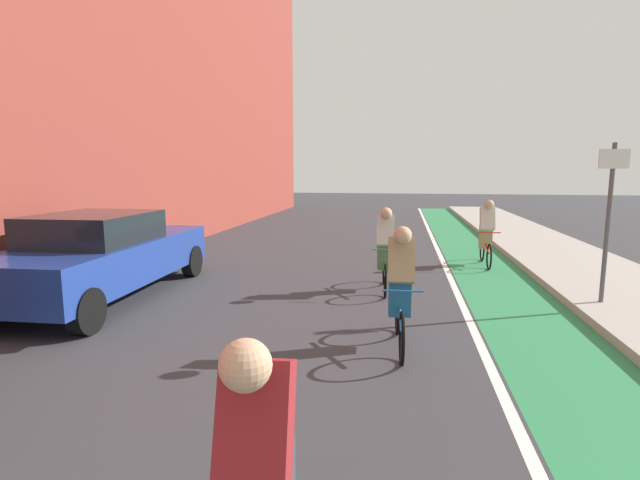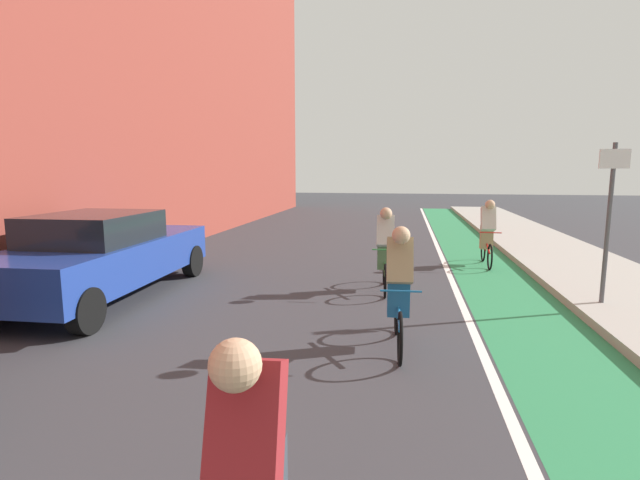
% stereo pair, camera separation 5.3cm
% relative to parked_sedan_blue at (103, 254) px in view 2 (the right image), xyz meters
% --- Properties ---
extents(ground_plane, '(72.10, 72.10, 0.00)m').
position_rel_parked_sedan_blue_xyz_m(ground_plane, '(3.44, 2.68, -0.79)').
color(ground_plane, '#38383D').
extents(bike_lane_paint, '(1.60, 32.77, 0.00)m').
position_rel_parked_sedan_blue_xyz_m(bike_lane_paint, '(7.14, 4.68, -0.79)').
color(bike_lane_paint, '#2D8451').
rests_on(bike_lane_paint, ground).
extents(lane_divider_stripe, '(0.12, 32.77, 0.00)m').
position_rel_parked_sedan_blue_xyz_m(lane_divider_stripe, '(6.24, 4.68, -0.79)').
color(lane_divider_stripe, white).
rests_on(lane_divider_stripe, ground).
extents(sidewalk_right, '(2.62, 32.77, 0.14)m').
position_rel_parked_sedan_blue_xyz_m(sidewalk_right, '(9.25, 4.68, -0.72)').
color(sidewalk_right, '#A8A59E').
rests_on(sidewalk_right, ground).
extents(parked_sedan_blue, '(2.06, 4.82, 1.53)m').
position_rel_parked_sedan_blue_xyz_m(parked_sedan_blue, '(0.00, 0.00, 0.00)').
color(parked_sedan_blue, navy).
rests_on(parked_sedan_blue, ground).
extents(cyclist_lead, '(0.48, 1.68, 1.60)m').
position_rel_parked_sedan_blue_xyz_m(cyclist_lead, '(4.55, -5.50, 0.06)').
color(cyclist_lead, black).
rests_on(cyclist_lead, ground).
extents(cyclist_mid, '(0.48, 1.69, 1.60)m').
position_rel_parked_sedan_blue_xyz_m(cyclist_mid, '(5.19, -1.54, 0.02)').
color(cyclist_mid, black).
rests_on(cyclist_mid, ground).
extents(cyclist_trailing, '(0.48, 1.68, 1.59)m').
position_rel_parked_sedan_blue_xyz_m(cyclist_trailing, '(4.90, 1.38, 0.06)').
color(cyclist_trailing, black).
rests_on(cyclist_trailing, ground).
extents(cyclist_far, '(0.48, 1.65, 1.58)m').
position_rel_parked_sedan_blue_xyz_m(cyclist_far, '(7.19, 4.19, 0.02)').
color(cyclist_far, black).
rests_on(cyclist_far, ground).
extents(street_sign_post, '(0.44, 0.07, 2.55)m').
position_rel_parked_sedan_blue_xyz_m(street_sign_post, '(8.42, 0.68, 0.87)').
color(street_sign_post, '#4C4C51').
rests_on(street_sign_post, sidewalk_right).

